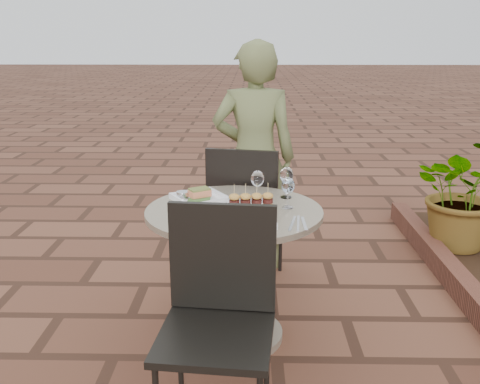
{
  "coord_description": "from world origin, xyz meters",
  "views": [
    {
      "loc": [
        0.28,
        -2.78,
        1.57
      ],
      "look_at": [
        0.23,
        -0.2,
        0.82
      ],
      "focal_mm": 40.0,
      "sensor_mm": 36.0,
      "label": 1
    }
  ],
  "objects_px": {
    "chair_far": "(245,206)",
    "plate_sliders": "(251,204)",
    "cafe_table": "(234,254)",
    "diner": "(254,158)",
    "plate_salmon": "(200,197)",
    "plate_tuna": "(247,219)",
    "chair_near": "(219,302)"
  },
  "relations": [
    {
      "from": "chair_far",
      "to": "plate_salmon",
      "type": "xyz_separation_m",
      "value": [
        -0.24,
        -0.48,
        0.2
      ]
    },
    {
      "from": "chair_far",
      "to": "plate_tuna",
      "type": "xyz_separation_m",
      "value": [
        0.02,
        -0.82,
        0.2
      ]
    },
    {
      "from": "chair_near",
      "to": "diner",
      "type": "bearing_deg",
      "value": 90.46
    },
    {
      "from": "chair_near",
      "to": "diner",
      "type": "xyz_separation_m",
      "value": [
        0.15,
        1.63,
        0.23
      ]
    },
    {
      "from": "plate_sliders",
      "to": "plate_tuna",
      "type": "distance_m",
      "value": 0.18
    },
    {
      "from": "chair_far",
      "to": "plate_sliders",
      "type": "xyz_separation_m",
      "value": [
        0.04,
        -0.64,
        0.21
      ]
    },
    {
      "from": "cafe_table",
      "to": "plate_tuna",
      "type": "bearing_deg",
      "value": -70.85
    },
    {
      "from": "cafe_table",
      "to": "chair_far",
      "type": "relative_size",
      "value": 0.97
    },
    {
      "from": "chair_near",
      "to": "plate_tuna",
      "type": "height_order",
      "value": "chair_near"
    },
    {
      "from": "chair_near",
      "to": "plate_sliders",
      "type": "relative_size",
      "value": 3.78
    },
    {
      "from": "plate_salmon",
      "to": "chair_far",
      "type": "bearing_deg",
      "value": 63.65
    },
    {
      "from": "chair_far",
      "to": "plate_salmon",
      "type": "height_order",
      "value": "chair_far"
    },
    {
      "from": "cafe_table",
      "to": "plate_sliders",
      "type": "bearing_deg",
      "value": -13.94
    },
    {
      "from": "chair_far",
      "to": "diner",
      "type": "xyz_separation_m",
      "value": [
        0.06,
        0.36,
        0.23
      ]
    },
    {
      "from": "chair_far",
      "to": "diner",
      "type": "distance_m",
      "value": 0.43
    },
    {
      "from": "plate_salmon",
      "to": "plate_tuna",
      "type": "relative_size",
      "value": 1.24
    },
    {
      "from": "cafe_table",
      "to": "chair_far",
      "type": "height_order",
      "value": "chair_far"
    },
    {
      "from": "cafe_table",
      "to": "diner",
      "type": "bearing_deg",
      "value": 83.84
    },
    {
      "from": "plate_salmon",
      "to": "diner",
      "type": "bearing_deg",
      "value": 70.71
    },
    {
      "from": "chair_far",
      "to": "plate_sliders",
      "type": "relative_size",
      "value": 3.78
    },
    {
      "from": "cafe_table",
      "to": "plate_tuna",
      "type": "distance_m",
      "value": 0.33
    },
    {
      "from": "plate_salmon",
      "to": "plate_tuna",
      "type": "distance_m",
      "value": 0.42
    },
    {
      "from": "plate_tuna",
      "to": "cafe_table",
      "type": "bearing_deg",
      "value": 109.15
    },
    {
      "from": "chair_far",
      "to": "plate_salmon",
      "type": "distance_m",
      "value": 0.57
    },
    {
      "from": "plate_tuna",
      "to": "chair_near",
      "type": "bearing_deg",
      "value": -103.41
    },
    {
      "from": "cafe_table",
      "to": "chair_near",
      "type": "xyz_separation_m",
      "value": [
        -0.04,
        -0.65,
        0.07
      ]
    },
    {
      "from": "chair_far",
      "to": "chair_near",
      "type": "xyz_separation_m",
      "value": [
        -0.09,
        -1.27,
        0.0
      ]
    },
    {
      "from": "plate_sliders",
      "to": "diner",
      "type": "bearing_deg",
      "value": 88.87
    },
    {
      "from": "chair_near",
      "to": "plate_salmon",
      "type": "xyz_separation_m",
      "value": [
        -0.15,
        0.79,
        0.2
      ]
    },
    {
      "from": "plate_sliders",
      "to": "chair_far",
      "type": "bearing_deg",
      "value": 93.3
    },
    {
      "from": "chair_near",
      "to": "plate_salmon",
      "type": "height_order",
      "value": "chair_near"
    },
    {
      "from": "cafe_table",
      "to": "diner",
      "type": "height_order",
      "value": "diner"
    }
  ]
}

